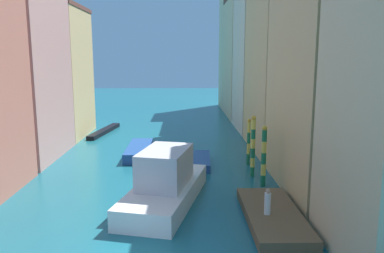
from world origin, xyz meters
TOP-DOWN VIEW (x-y plane):
  - ground_plane at (0.00, 24.50)m, footprint 154.00×154.00m
  - building_left_2 at (-12.77, 19.36)m, footprint 7.49×10.38m
  - building_left_3 at (-12.77, 29.33)m, footprint 7.49×9.73m
  - building_right_1 at (12.77, 10.22)m, footprint 7.49×11.68m
  - building_right_2 at (12.77, 21.89)m, footprint 7.49×11.68m
  - building_right_3 at (12.77, 33.16)m, footprint 7.49×10.47m
  - building_right_4 at (12.77, 44.87)m, footprint 7.49×12.19m
  - building_right_5 at (12.77, 55.04)m, footprint 7.49×8.22m
  - waterfront_dock at (7.30, 4.85)m, footprint 3.00×7.68m
  - person_on_dock at (6.88, 4.37)m, footprint 0.36×0.36m
  - mooring_pole_0 at (7.95, 10.69)m, footprint 0.38×0.38m
  - mooring_pole_1 at (7.60, 13.02)m, footprint 0.36×0.36m
  - mooring_pole_2 at (7.83, 16.36)m, footprint 0.31×0.31m
  - vaporetto_white at (1.15, 7.63)m, footprint 5.62×10.19m
  - gondola_black at (-7.36, 30.81)m, footprint 2.30×9.10m
  - motorboat_0 at (3.38, 16.39)m, footprint 2.57×5.36m
  - motorboat_1 at (-1.89, 19.82)m, footprint 2.11×6.98m

SIDE VIEW (x-z plane):
  - ground_plane at x=0.00m, z-range 0.00..0.00m
  - gondola_black at x=-7.36m, z-range 0.00..0.48m
  - waterfront_dock at x=7.30m, z-range 0.00..0.55m
  - motorboat_0 at x=3.38m, z-range 0.00..0.66m
  - motorboat_1 at x=-1.89m, z-range 0.00..0.89m
  - person_on_dock at x=6.88m, z-range 0.49..1.97m
  - vaporetto_white at x=1.15m, z-range -0.45..3.01m
  - mooring_pole_2 at x=7.83m, z-range 0.05..4.03m
  - mooring_pole_0 at x=7.95m, z-range 0.06..4.46m
  - mooring_pole_1 at x=7.60m, z-range 0.05..4.81m
  - building_left_3 at x=-12.77m, z-range 0.01..14.85m
  - building_right_2 at x=12.77m, z-range 0.01..16.07m
  - building_right_1 at x=12.77m, z-range 0.01..17.89m
  - building_right_4 at x=12.77m, z-range 0.01..18.50m
  - building_left_2 at x=-12.77m, z-range 0.01..18.50m
  - building_right_3 at x=12.77m, z-range 0.01..19.59m
  - building_right_5 at x=12.77m, z-range 0.01..22.02m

